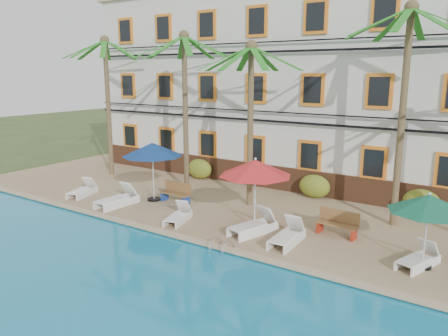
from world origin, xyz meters
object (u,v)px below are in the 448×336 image
Objects in this scene: palm_b at (185,89)px; palm_c at (251,100)px; palm_a at (107,86)px; pool_ladder at (222,250)px; lounger_c at (178,216)px; bench_right at (338,223)px; umbrella_green at (429,204)px; lounger_d at (254,225)px; lounger_b at (118,199)px; umbrella_red at (255,168)px; lounger_e at (287,236)px; umbrella_blue at (152,150)px; palm_d at (405,86)px; lounger_a at (83,190)px; lounger_f at (419,259)px; bench_left at (176,192)px.

palm_b is 3.97m from palm_c.
pool_ladder is (11.53, -5.57, -5.02)m from palm_a.
bench_right reaches higher than lounger_c.
palm_b is at bearing 165.23° from umbrella_green.
lounger_b is at bearing -176.17° from lounger_d.
lounger_e is (1.69, -0.64, -2.05)m from umbrella_red.
umbrella_blue is 5.77m from umbrella_red.
palm_c is at bearing 110.90° from pool_ladder.
palm_d is 9.78m from lounger_c.
pool_ladder is (-5.78, -2.32, -2.01)m from umbrella_green.
lounger_c is 3.17m from lounger_d.
lounger_d is (1.99, -3.00, -4.34)m from palm_c.
lounger_b reaches higher than lounger_d.
umbrella_blue reaches higher than lounger_c.
palm_d is 4.50× the size of lounger_a.
palm_b is 3.72× the size of lounger_b.
lounger_e is (4.56, 0.38, 0.04)m from lounger_c.
bench_right is at bearing 30.00° from lounger_d.
palm_b reaches higher than umbrella_blue.
lounger_e is 2.35m from pool_ladder.
umbrella_red reaches higher than lounger_e.
umbrella_green is 1.34× the size of lounger_f.
palm_a is 9.66m from palm_c.
palm_a is 13.75m from pool_ladder.
umbrella_red is at bearing -27.79° from palm_b.
palm_a is at bearing 176.36° from palm_c.
lounger_c is at bearing -175.26° from lounger_e.
bench_left is at bearing 174.35° from lounger_f.
bench_right is at bearing -121.20° from palm_d.
lounger_e is 2.57× the size of pool_ladder.
lounger_d is (5.91, -3.42, -4.69)m from palm_b.
lounger_e reaches higher than pool_ladder.
pool_ladder is at bearing -86.69° from umbrella_red.
lounger_d is (-5.69, -0.36, -1.70)m from umbrella_green.
palm_c reaches higher than umbrella_green.
umbrella_green is at bearing -5.58° from bench_left.
umbrella_green is at bearing -10.63° from palm_a.
palm_d reaches higher than umbrella_blue.
lounger_a is at bearing -171.62° from bench_right.
lounger_e reaches higher than lounger_c.
palm_a is 3.65× the size of lounger_d.
lounger_e is at bearing 1.62° from lounger_b.
palm_b reaches higher than pool_ladder.
palm_b reaches higher than lounger_f.
palm_d reaches higher than bench_right.
lounger_a is 1.22× the size of bench_left.
umbrella_green is 3.17× the size of pool_ladder.
umbrella_green reaches higher than lounger_d.
lounger_a is 0.88× the size of lounger_b.
palm_b is 1.09× the size of palm_c.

